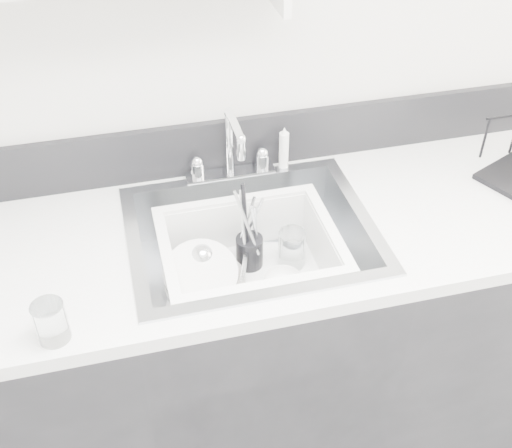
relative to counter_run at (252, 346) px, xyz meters
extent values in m
cube|color=silver|center=(0.00, 0.30, 0.84)|extent=(3.50, 0.02, 2.60)
cube|color=black|center=(0.00, 0.00, -0.02)|extent=(3.20, 0.62, 0.88)
cube|color=white|center=(0.00, 0.00, 0.44)|extent=(3.20, 0.62, 0.04)
cube|color=black|center=(0.00, 0.30, 0.54)|extent=(3.20, 0.02, 0.16)
cube|color=silver|center=(0.00, 0.25, 0.47)|extent=(0.26, 0.06, 0.02)
cylinder|color=silver|center=(-0.10, 0.25, 0.50)|extent=(0.04, 0.04, 0.05)
cylinder|color=silver|center=(0.10, 0.25, 0.50)|extent=(0.04, 0.04, 0.05)
cylinder|color=silver|center=(0.00, 0.25, 0.57)|extent=(0.02, 0.02, 0.20)
cylinder|color=silver|center=(0.00, 0.18, 0.68)|extent=(0.02, 0.15, 0.02)
cylinder|color=white|center=(0.16, 0.25, 0.53)|extent=(0.03, 0.03, 0.14)
cylinder|color=white|center=(-0.13, -0.02, 0.31)|extent=(0.22, 0.22, 0.01)
cylinder|color=white|center=(-0.13, -0.02, 0.33)|extent=(0.21, 0.21, 0.01)
cylinder|color=white|center=(-0.14, -0.02, 0.36)|extent=(0.24, 0.24, 0.09)
cylinder|color=black|center=(0.00, 0.04, 0.35)|extent=(0.07, 0.07, 0.09)
cylinder|color=silver|center=(-0.01, 0.05, 0.44)|extent=(0.01, 0.05, 0.18)
cylinder|color=silver|center=(0.02, 0.03, 0.43)|extent=(0.02, 0.04, 0.17)
cylinder|color=black|center=(-0.01, 0.04, 0.46)|extent=(0.01, 0.05, 0.20)
cylinder|color=white|center=(0.12, 0.01, 0.36)|extent=(0.09, 0.09, 0.11)
cylinder|color=white|center=(-0.50, -0.25, 0.51)|extent=(0.09, 0.09, 0.10)
imported|color=white|center=(0.07, -0.07, 0.32)|extent=(0.13, 0.13, 0.03)
camera|label=1|loc=(-0.30, -1.25, 1.53)|focal=45.00mm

